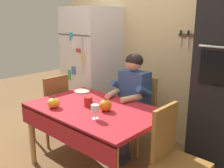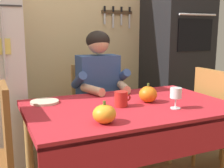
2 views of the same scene
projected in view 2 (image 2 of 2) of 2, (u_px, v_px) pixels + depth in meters
back_wall_assembly at (80, 25)px, 2.98m from camera, size 3.70×0.13×2.60m
wall_oven at (176, 48)px, 3.11m from camera, size 0.60×0.64×2.10m
dining_table at (131, 117)px, 1.94m from camera, size 1.40×0.90×0.74m
chair_behind_person at (94, 108)px, 2.68m from camera, size 0.40×0.40×0.93m
seated_person at (101, 89)px, 2.47m from camera, size 0.47×0.55×1.25m
chair_right_side at (218, 117)px, 2.41m from camera, size 0.40×0.40×0.93m
coffee_mug at (121, 99)px, 1.88m from camera, size 0.12×0.09×0.10m
wine_glass at (176, 94)px, 1.82m from camera, size 0.08×0.08×0.14m
pumpkin_large at (148, 94)px, 1.99m from camera, size 0.13×0.13×0.14m
pumpkin_medium at (104, 114)px, 1.54m from camera, size 0.13×0.13×0.13m
serving_tray at (45, 102)px, 1.98m from camera, size 0.20×0.20×0.02m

